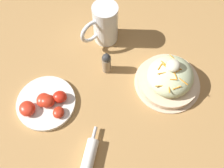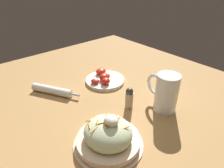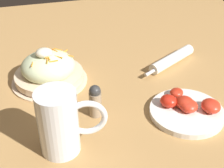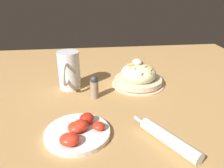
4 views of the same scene
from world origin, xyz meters
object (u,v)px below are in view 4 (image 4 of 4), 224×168
at_px(beer_mug, 69,72).
at_px(napkin_roll, 169,139).
at_px(salt_shaker, 94,87).
at_px(tomato_plate, 78,131).
at_px(salad_plate, 138,76).

relative_size(beer_mug, napkin_roll, 0.72).
distance_m(beer_mug, salt_shaker, 0.13).
bearing_deg(salt_shaker, tomato_plate, 165.73).
xyz_separation_m(napkin_roll, tomato_plate, (0.06, 0.23, -0.00)).
distance_m(napkin_roll, tomato_plate, 0.24).
distance_m(salad_plate, salt_shaker, 0.20).
distance_m(tomato_plate, salt_shaker, 0.23).
relative_size(beer_mug, salt_shaker, 1.72).
xyz_separation_m(beer_mug, salt_shaker, (-0.09, -0.09, -0.02)).
relative_size(beer_mug, tomato_plate, 0.81).
distance_m(beer_mug, napkin_roll, 0.47).
bearing_deg(tomato_plate, salt_shaker, -14.27).
bearing_deg(salt_shaker, salad_plate, -63.11).
height_order(napkin_roll, tomato_plate, tomato_plate).
bearing_deg(salt_shaker, beer_mug, 44.37).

